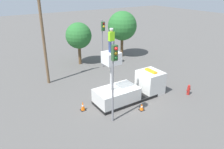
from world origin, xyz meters
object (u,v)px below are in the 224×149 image
Objects in this scene: traffic_light_pole at (114,68)px; traffic_cone_rear at (83,106)px; tree_right_bg at (122,26)px; utility_pole at (43,36)px; bucket_truck at (130,89)px; fire_hydrant at (189,90)px; tree_left_bg at (79,36)px; traffic_light_across at (103,35)px; worker at (111,40)px; traffic_cone_curbside at (142,107)px.

traffic_cone_rear is (-1.16, 2.57, -3.73)m from traffic_light_pole.
utility_pole is (-10.97, -2.95, 0.67)m from tree_right_bg.
traffic_light_pole is at bearing -146.17° from bucket_truck.
fire_hydrant is 13.66m from tree_left_bg.
tree_left_bg is at bearing 125.13° from traffic_light_across.
worker is at bearing 60.89° from traffic_light_pole.
traffic_light_pole is 0.98× the size of tree_right_bg.
traffic_light_across reaches higher than fire_hydrant.
traffic_light_pole is 9.19m from utility_pole.
traffic_light_pole is 15.07m from tree_right_bg.
worker is 10.68m from tree_left_bg.
worker is 5.51m from traffic_cone_rear.
tree_right_bg is at bearing 58.11° from bucket_truck.
traffic_light_across is 5.72× the size of fire_hydrant.
tree_left_bg is (2.10, 10.30, -1.89)m from worker.
traffic_light_across is 0.62× the size of utility_pole.
fire_hydrant is 0.11× the size of utility_pole.
tree_right_bg reaches higher than traffic_light_pole.
traffic_light_across is at bearing -54.87° from tree_left_bg.
fire_hydrant is 1.70× the size of traffic_cone_curbside.
fire_hydrant is (7.79, -0.19, -3.62)m from traffic_light_pole.
tree_left_bg is at bearing 110.03° from fire_hydrant.
worker is 2.31× the size of traffic_cone_rear.
utility_pole is (-4.46, 8.90, 4.47)m from traffic_cone_curbside.
traffic_light_pole is 0.66× the size of utility_pole.
tree_right_bg is at bearing 52.41° from traffic_light_pole.
traffic_light_across is 9.71× the size of traffic_cone_curbside.
tree_right_bg reaches higher than bucket_truck.
tree_right_bg is (8.07, 9.92, -1.29)m from worker.
tree_right_bg reaches higher than tree_left_bg.
worker reaches higher than traffic_cone_rear.
utility_pole reaches higher than tree_left_bg.
bucket_truck is at bearing 155.08° from fire_hydrant.
utility_pole is at bearing -164.93° from tree_right_bg.
fire_hydrant is (4.77, -2.22, -0.45)m from bucket_truck.
traffic_cone_curbside is at bearing 1.90° from traffic_light_pole.
bucket_truck is at bearing -104.35° from traffic_light_across.
tree_right_bg reaches higher than fire_hydrant.
traffic_cone_rear is at bearing 114.20° from traffic_light_pole.
traffic_light_across is at bearing 63.44° from worker.
tree_right_bg is at bearing -3.72° from tree_left_bg.
bucket_truck is at bearing 79.89° from traffic_cone_curbside.
tree_right_bg is (6.17, 9.92, 3.14)m from bucket_truck.
utility_pole reaches higher than worker.
worker is 0.29× the size of tree_right_bg.
worker is at bearing -13.40° from traffic_cone_rear.
tree_left_bg is 0.57× the size of utility_pole.
traffic_light_pole is at bearing -78.81° from utility_pole.
bucket_truck is at bearing 0.00° from worker.
traffic_light_pole reaches higher than tree_left_bg.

